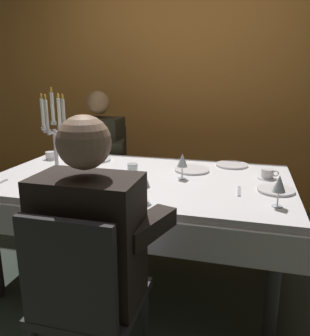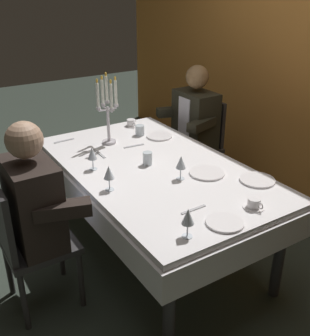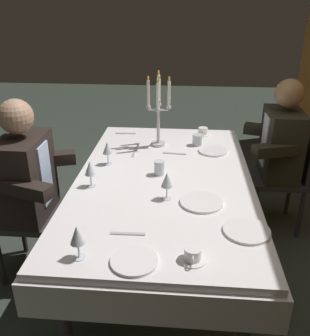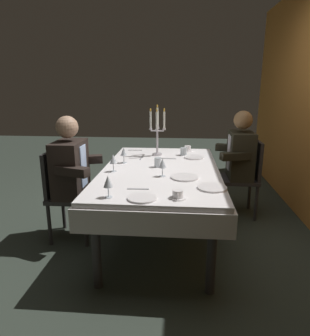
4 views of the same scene
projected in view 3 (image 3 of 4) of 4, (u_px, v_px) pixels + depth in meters
The scene contains 21 objects.
ground_plane at pixel (163, 269), 2.65m from camera, with size 12.00×12.00×0.00m, color #303930.
dining_table at pixel (163, 194), 2.39m from camera, with size 1.94×1.14×0.74m.
candelabra at pixel (158, 111), 2.74m from camera, with size 0.19×0.19×0.57m.
dinner_plate_0 at pixel (213, 151), 2.72m from camera, with size 0.21×0.21×0.01m, color white.
dinner_plate_1 at pixel (134, 261), 1.59m from camera, with size 0.21×0.21×0.01m, color white.
dinner_plate_2 at pixel (201, 202), 2.05m from camera, with size 0.24×0.24×0.01m, color white.
dinner_plate_3 at pixel (247, 231), 1.80m from camera, with size 0.23×0.23×0.01m, color white.
wine_glass_0 at pixel (107, 148), 2.48m from camera, with size 0.07×0.07×0.16m.
wine_glass_1 at pixel (167, 180), 2.05m from camera, with size 0.07×0.07×0.16m.
wine_glass_2 at pixel (90, 169), 2.19m from camera, with size 0.07×0.07×0.16m.
wine_glass_3 at pixel (77, 236), 1.57m from camera, with size 0.07×0.07×0.16m.
water_tumbler_0 at pixel (197, 140), 2.83m from camera, with size 0.08×0.08×0.09m, color silver.
water_tumbler_1 at pixel (159, 168), 2.36m from camera, with size 0.07×0.07×0.09m, color silver.
coffee_cup_0 at pixel (203, 132), 3.05m from camera, with size 0.13×0.12×0.06m.
coffee_cup_1 at pixel (193, 255), 1.60m from camera, with size 0.13×0.12×0.06m.
fork_0 at pixel (126, 133), 3.08m from camera, with size 0.17×0.02×0.01m, color #B7B7BC.
spoon_1 at pixel (128, 234), 1.78m from camera, with size 0.17×0.02×0.01m, color #B7B7BC.
knife_2 at pixel (135, 152), 2.72m from camera, with size 0.19×0.02×0.01m, color #B7B7BC.
fork_3 at pixel (175, 154), 2.69m from camera, with size 0.17×0.02×0.01m, color #B7B7BC.
seated_diner_0 at pixel (282, 144), 2.88m from camera, with size 0.63×0.48×1.24m.
seated_diner_1 at pixel (25, 177), 2.36m from camera, with size 0.63×0.48×1.24m.
Camera 3 is at (2.09, 0.12, 1.78)m, focal length 39.53 mm.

